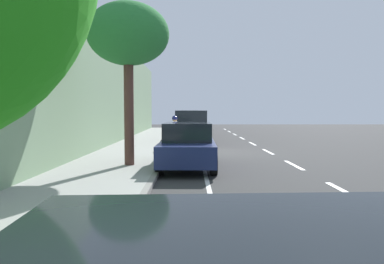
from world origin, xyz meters
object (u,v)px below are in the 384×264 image
Objects in this scene: street_tree_near_cyclist at (128,36)px; bicycle_at_curb at (179,144)px; parked_sedan_tan_second at (193,126)px; cyclist_with_backpack at (174,130)px; parked_suv_silver_nearest at (190,120)px; parked_pickup_grey_mid at (190,129)px; parked_sedan_dark_blue_far at (188,146)px.

bicycle_at_curb is at bearing -107.60° from street_tree_near_cyclist.
parked_sedan_tan_second is 2.61× the size of cyclist_with_backpack.
bicycle_at_curb is at bearing 88.42° from parked_suv_silver_nearest.
street_tree_near_cyclist is at bearing 76.22° from cyclist_with_backpack.
parked_pickup_grey_mid is at bearing 90.02° from parked_suv_silver_nearest.
parked_suv_silver_nearest reaches higher than parked_pickup_grey_mid.
parked_pickup_grey_mid is (0.25, 7.21, 0.15)m from parked_sedan_tan_second.
parked_suv_silver_nearest is 17.77m from cyclist_with_backpack.
parked_sedan_dark_blue_far reaches higher than bicycle_at_curb.
street_tree_near_cyclist is at bearing 5.19° from parked_sedan_dark_blue_far.
parked_sedan_tan_second is 0.83× the size of parked_pickup_grey_mid.
parked_suv_silver_nearest reaches higher than parked_sedan_dark_blue_far.
parked_pickup_grey_mid is 3.06× the size of bicycle_at_curb.
parked_sedan_tan_second is (-0.25, 6.79, -0.27)m from parked_suv_silver_nearest.
street_tree_near_cyclist is at bearing 85.06° from parked_suv_silver_nearest.
parked_sedan_tan_second is at bearing -95.11° from cyclist_with_backpack.
parked_suv_silver_nearest is at bearing -87.86° from parked_sedan_tan_second.
parked_pickup_grey_mid is at bearing -90.29° from parked_sedan_dark_blue_far.
parked_pickup_grey_mid is 9.72m from street_tree_near_cyclist.
bicycle_at_curb is (0.51, 4.21, -0.51)m from parked_pickup_grey_mid.
parked_sedan_tan_second is 11.02m from cyclist_with_backpack.
cyclist_with_backpack is (0.98, 10.97, 0.29)m from parked_sedan_tan_second.
street_tree_near_cyclist reaches higher than parked_sedan_tan_second.
bicycle_at_curb is (0.46, -4.48, -0.37)m from parked_sedan_dark_blue_far.
parked_pickup_grey_mid is (-0.00, 14.00, -0.13)m from parked_suv_silver_nearest.
parked_pickup_grey_mid is 4.27m from bicycle_at_curb.
bicycle_at_curb is (0.76, 11.42, -0.37)m from parked_sedan_tan_second.
parked_suv_silver_nearest is at bearing -92.34° from cyclist_with_backpack.
parked_suv_silver_nearest is 0.91× the size of street_tree_near_cyclist.
parked_sedan_tan_second is at bearing -91.06° from parked_sedan_dark_blue_far.
parked_sedan_dark_blue_far is at bearing 97.95° from cyclist_with_backpack.
parked_pickup_grey_mid is 3.83m from cyclist_with_backpack.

